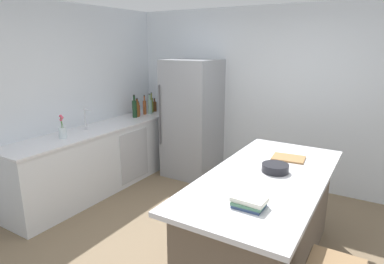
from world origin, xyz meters
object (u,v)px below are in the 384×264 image
object	(u,v)px
refrigerator	(192,119)
olive_oil_bottle	(152,105)
gin_bottle	(150,106)
cutting_board	(288,158)
wine_bottle	(135,108)
syrup_bottle	(155,106)
hot_sauce_bottle	(138,110)
mixing_bowl	(275,168)
kitchen_island	(264,222)
cookbook_stack	(249,202)
whiskey_bottle	(137,109)
flower_vase	(63,131)
sink_faucet	(86,119)
vinegar_bottle	(145,107)

from	to	relation	value
refrigerator	olive_oil_bottle	world-z (taller)	refrigerator
gin_bottle	cutting_board	xyz separation A→B (m)	(2.65, -1.12, -0.11)
olive_oil_bottle	cutting_board	distance (m)	2.95
olive_oil_bottle	wine_bottle	bearing A→B (deg)	-87.84
syrup_bottle	cutting_board	size ratio (longest dim) A/B	0.69
hot_sauce_bottle	mixing_bowl	bearing A→B (deg)	-26.02
gin_bottle	hot_sauce_bottle	bearing A→B (deg)	-113.02
kitchen_island	syrup_bottle	bearing A→B (deg)	145.26
cookbook_stack	cutting_board	distance (m)	1.16
hot_sauce_bottle	whiskey_bottle	xyz separation A→B (m)	(0.05, -0.09, 0.03)
flower_vase	cutting_board	xyz separation A→B (m)	(2.63, 0.66, -0.07)
flower_vase	mixing_bowl	distance (m)	2.63
flower_vase	wine_bottle	bearing A→B (deg)	91.67
syrup_bottle	mixing_bowl	bearing A→B (deg)	-32.66
hot_sauce_bottle	olive_oil_bottle	bearing A→B (deg)	79.97
kitchen_island	mixing_bowl	distance (m)	0.51
sink_faucet	cookbook_stack	world-z (taller)	sink_faucet
hot_sauce_bottle	vinegar_bottle	bearing A→B (deg)	65.25
sink_faucet	cutting_board	size ratio (longest dim) A/B	0.89
syrup_bottle	whiskey_bottle	distance (m)	0.49
gin_bottle	cookbook_stack	bearing A→B (deg)	-40.31
gin_bottle	whiskey_bottle	distance (m)	0.29
hot_sauce_bottle	wine_bottle	xyz separation A→B (m)	(0.07, -0.17, 0.06)
gin_bottle	syrup_bottle	bearing A→B (deg)	103.84
gin_bottle	vinegar_bottle	xyz separation A→B (m)	(-0.04, -0.10, -0.01)
kitchen_island	gin_bottle	size ratio (longest dim) A/B	6.29
flower_vase	gin_bottle	distance (m)	1.78
cookbook_stack	olive_oil_bottle	bearing A→B (deg)	138.94
vinegar_bottle	cookbook_stack	world-z (taller)	vinegar_bottle
refrigerator	syrup_bottle	xyz separation A→B (m)	(-0.87, 0.17, 0.09)
flower_vase	syrup_bottle	distance (m)	1.97
refrigerator	wine_bottle	world-z (taller)	refrigerator
wine_bottle	hot_sauce_bottle	bearing A→B (deg)	111.64
wine_bottle	cutting_board	world-z (taller)	wine_bottle
sink_faucet	whiskey_bottle	size ratio (longest dim) A/B	1.01
flower_vase	mixing_bowl	bearing A→B (deg)	5.33
refrigerator	cutting_board	xyz separation A→B (m)	(1.83, -1.14, 0.02)
whiskey_bottle	cookbook_stack	world-z (taller)	whiskey_bottle
sink_faucet	olive_oil_bottle	xyz separation A→B (m)	(0.03, 1.42, -0.02)
olive_oil_bottle	hot_sauce_bottle	size ratio (longest dim) A/B	1.50
refrigerator	mixing_bowl	bearing A→B (deg)	-40.48
refrigerator	sink_faucet	distance (m)	1.62
kitchen_island	cookbook_stack	size ratio (longest dim) A/B	8.75
wine_bottle	cutting_board	bearing A→B (deg)	-15.62
kitchen_island	refrigerator	xyz separation A→B (m)	(-1.78, 1.67, 0.45)
syrup_bottle	wine_bottle	bearing A→B (deg)	-86.80
syrup_bottle	gin_bottle	xyz separation A→B (m)	(0.05, -0.19, 0.04)
kitchen_island	syrup_bottle	distance (m)	3.28
gin_bottle	mixing_bowl	distance (m)	3.06
gin_bottle	wine_bottle	world-z (taller)	wine_bottle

